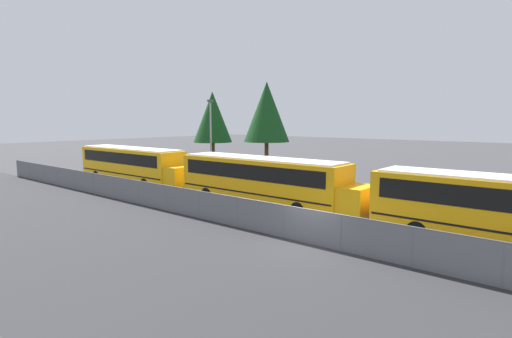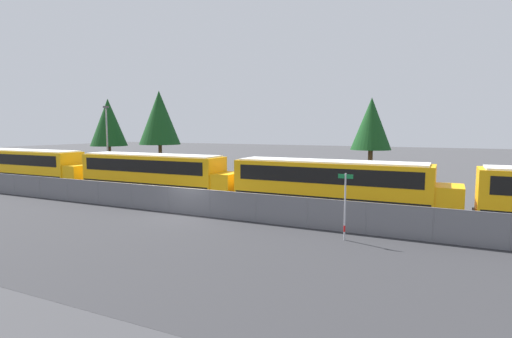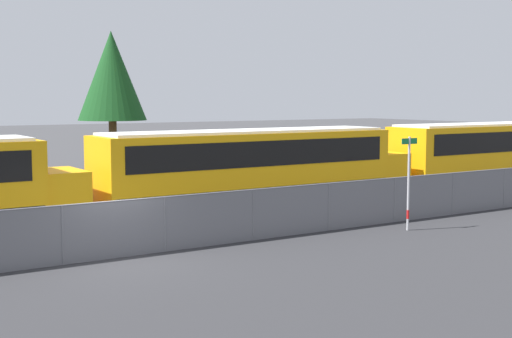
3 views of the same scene
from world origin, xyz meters
The scene contains 7 objects.
ground_plane centered at (0.00, 0.00, 0.00)m, with size 200.00×200.00×0.00m, color #38383A.
road_strip centered at (0.00, -6.00, 0.00)m, with size 103.84×12.00×0.01m.
fence centered at (0.00, 0.00, 0.84)m, with size 69.91×0.07×1.64m.
school_bus_2 centered at (7.71, 4.74, 1.92)m, with size 13.89×2.61×3.24m.
school_bus_3 centered at (22.07, 4.55, 1.92)m, with size 13.89×2.61×3.24m.
street_sign centered at (9.88, -1.43, 1.68)m, with size 0.70×0.09×3.18m.
tree_2 centered at (7.48, 18.96, 5.66)m, with size 3.78×3.78×8.16m.
Camera 3 is at (-7.40, -18.60, 4.48)m, focal length 50.00 mm.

